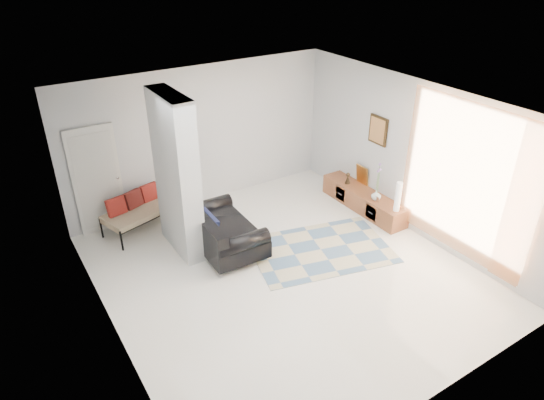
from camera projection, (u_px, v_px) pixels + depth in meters
floor at (285, 272)px, 8.00m from camera, size 6.00×6.00×0.00m
ceiling at (287, 109)px, 6.66m from camera, size 6.00×6.00×0.00m
wall_back at (201, 137)px, 9.55m from camera, size 6.00×0.00×6.00m
wall_front at (445, 312)px, 5.11m from camera, size 6.00×0.00×6.00m
wall_left at (103, 255)px, 6.03m from camera, size 0.00×6.00×6.00m
wall_right at (414, 158)px, 8.63m from camera, size 0.00×6.00×6.00m
partition_column at (177, 176)px, 7.99m from camera, size 0.35×1.20×2.80m
hallway_door at (97, 180)px, 8.71m from camera, size 0.85×0.06×2.04m
curtain at (465, 181)px, 7.71m from camera, size 0.00×2.55×2.55m
wall_art at (378, 130)px, 9.17m from camera, size 0.04×0.45×0.55m
media_console at (363, 200)px, 9.77m from camera, size 0.45×2.07×0.80m
loveseat at (221, 231)px, 8.46m from camera, size 1.02×1.70×0.76m
daybed at (143, 207)px, 9.06m from camera, size 1.71×1.09×0.77m
area_rug at (321, 250)px, 8.57m from camera, size 2.71×2.13×0.01m
cylinder_lamp at (398, 197)px, 8.86m from camera, size 0.11×0.11×0.58m
bronze_figurine at (348, 178)px, 9.93m from camera, size 0.13×0.13×0.23m
vase at (376, 195)px, 9.32m from camera, size 0.22×0.22×0.20m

